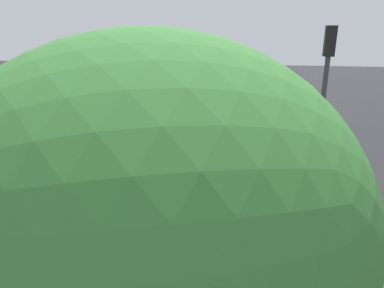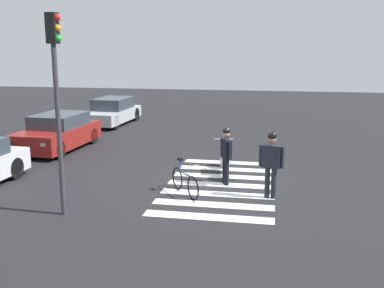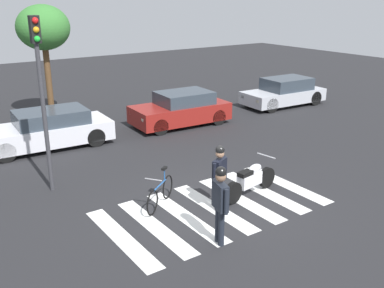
% 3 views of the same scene
% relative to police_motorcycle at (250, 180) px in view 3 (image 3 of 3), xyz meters
% --- Properties ---
extents(ground_plane, '(60.00, 60.00, 0.00)m').
position_rel_police_motorcycle_xyz_m(ground_plane, '(-1.31, -0.04, -0.45)').
color(ground_plane, '#232326').
extents(police_motorcycle, '(2.11, 0.66, 1.02)m').
position_rel_police_motorcycle_xyz_m(police_motorcycle, '(0.00, 0.00, 0.00)').
color(police_motorcycle, black).
rests_on(police_motorcycle, ground_plane).
extents(leaning_bicycle, '(1.40, 1.04, 0.99)m').
position_rel_police_motorcycle_xyz_m(leaning_bicycle, '(-2.41, 0.86, -0.08)').
color(leaning_bicycle, black).
rests_on(leaning_bicycle, ground_plane).
extents(officer_on_foot, '(0.61, 0.39, 1.77)m').
position_rel_police_motorcycle_xyz_m(officer_on_foot, '(-1.25, -0.17, 0.57)').
color(officer_on_foot, black).
rests_on(officer_on_foot, ground_plane).
extents(officer_by_motorcycle, '(0.32, 0.68, 1.88)m').
position_rel_police_motorcycle_xyz_m(officer_by_motorcycle, '(-2.28, -1.52, 0.65)').
color(officer_by_motorcycle, '#1E232D').
rests_on(officer_by_motorcycle, ground_plane).
extents(crosswalk_stripes, '(5.85, 3.24, 0.01)m').
position_rel_police_motorcycle_xyz_m(crosswalk_stripes, '(-1.31, -0.04, -0.45)').
color(crosswalk_stripes, silver).
rests_on(crosswalk_stripes, ground_plane).
extents(car_white_van, '(4.74, 2.13, 1.38)m').
position_rel_police_motorcycle_xyz_m(car_white_van, '(-3.34, 7.35, 0.22)').
color(car_white_van, black).
rests_on(car_white_van, ground_plane).
extents(car_maroon_wagon, '(4.25, 2.11, 1.44)m').
position_rel_police_motorcycle_xyz_m(car_maroon_wagon, '(2.31, 7.02, 0.24)').
color(car_maroon_wagon, black).
rests_on(car_maroon_wagon, ground_plane).
extents(car_silver_sedan, '(4.37, 2.04, 1.39)m').
position_rel_police_motorcycle_xyz_m(car_silver_sedan, '(8.53, 6.99, 0.22)').
color(car_silver_sedan, black).
rests_on(car_silver_sedan, ground_plane).
extents(traffic_light_pole, '(0.25, 0.33, 4.87)m').
position_rel_police_motorcycle_xyz_m(traffic_light_pole, '(-4.47, 3.52, 2.77)').
color(traffic_light_pole, '#38383D').
rests_on(traffic_light_pole, ground_plane).
extents(street_tree_mid, '(2.24, 2.24, 4.99)m').
position_rel_police_motorcycle_xyz_m(street_tree_mid, '(-2.00, 11.04, 3.53)').
color(street_tree_mid, brown).
rests_on(street_tree_mid, ground_plane).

